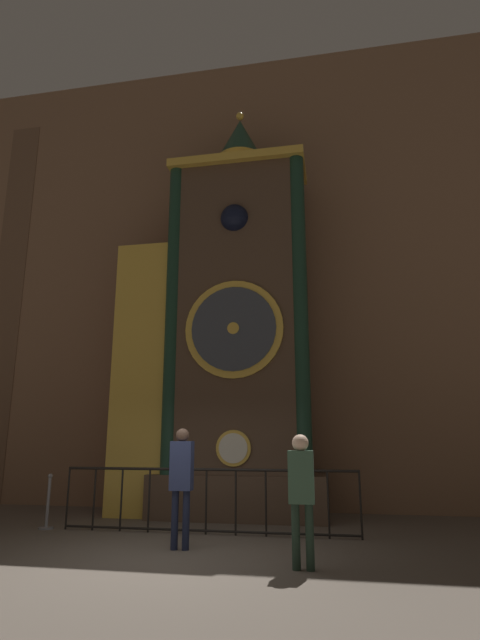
{
  "coord_description": "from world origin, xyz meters",
  "views": [
    {
      "loc": [
        2.49,
        -7.23,
        1.64
      ],
      "look_at": [
        0.36,
        3.92,
        4.35
      ],
      "focal_mm": 28.0,
      "sensor_mm": 36.0,
      "label": 1
    }
  ],
  "objects_px": {
    "visitor_near": "(182,475)",
    "stanchion_post": "(47,511)",
    "clock_tower": "(222,331)",
    "visitor_far": "(301,486)"
  },
  "relations": [
    {
      "from": "clock_tower",
      "to": "visitor_far",
      "type": "xyz_separation_m",
      "value": [
        2.05,
        -4.14,
        -3.06
      ]
    },
    {
      "from": "stanchion_post",
      "to": "clock_tower",
      "type": "bearing_deg",
      "value": 34.2
    },
    {
      "from": "visitor_near",
      "to": "stanchion_post",
      "type": "distance_m",
      "value": 3.38
    },
    {
      "from": "visitor_near",
      "to": "stanchion_post",
      "type": "xyz_separation_m",
      "value": [
        -3.02,
        1.29,
        -0.77
      ]
    },
    {
      "from": "visitor_far",
      "to": "stanchion_post",
      "type": "xyz_separation_m",
      "value": [
        -4.95,
        2.16,
        -0.71
      ]
    },
    {
      "from": "visitor_far",
      "to": "stanchion_post",
      "type": "bearing_deg",
      "value": 154.92
    },
    {
      "from": "visitor_near",
      "to": "stanchion_post",
      "type": "relative_size",
      "value": 1.82
    },
    {
      "from": "clock_tower",
      "to": "visitor_near",
      "type": "distance_m",
      "value": 4.44
    },
    {
      "from": "clock_tower",
      "to": "stanchion_post",
      "type": "height_order",
      "value": "clock_tower"
    },
    {
      "from": "visitor_near",
      "to": "visitor_far",
      "type": "height_order",
      "value": "visitor_near"
    }
  ]
}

